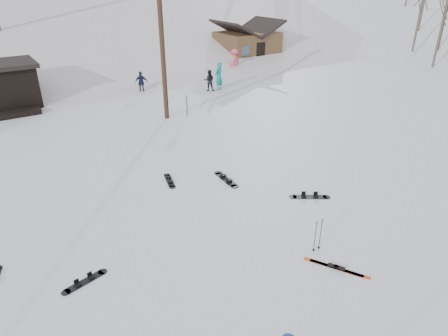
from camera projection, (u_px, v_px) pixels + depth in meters
ground at (323, 265)px, 11.28m from camera, size 200.00×200.00×0.00m
ski_slope at (34, 122)px, 57.75m from camera, size 60.00×85.24×65.97m
ridge_right at (262, 86)px, 72.39m from camera, size 45.66×93.98×54.59m
treeline_right at (287, 27)px, 60.56m from camera, size 20.00×60.00×10.00m
utility_pole at (161, 32)px, 20.69m from camera, size 2.00×0.26×9.00m
utility_pole_right at (448, 4)px, 38.79m from camera, size 2.00×0.26×9.00m
trail_sign at (187, 95)px, 22.42m from camera, size 0.50×0.09×1.85m
lift_hut at (9, 86)px, 23.88m from camera, size 3.40×4.10×2.75m
cabin at (247, 46)px, 36.03m from camera, size 5.39×4.40×3.77m
hero_skis at (336, 268)px, 11.15m from camera, size 0.99×1.68×0.10m
ski_poles at (318, 235)px, 11.66m from camera, size 0.29×0.08×1.06m
board_scatter_a at (85, 281)px, 10.66m from camera, size 1.29×0.50×0.09m
board_scatter_b at (170, 181)px, 15.82m from camera, size 0.53×1.32×0.09m
board_scatter_d at (310, 197)px, 14.69m from camera, size 1.30×0.98×0.11m
board_scatter_f at (226, 179)px, 15.93m from camera, size 0.40×1.65×0.12m
skier_teal at (219, 76)px, 27.75m from camera, size 0.83×0.70×1.92m
skier_dark at (209, 80)px, 27.65m from camera, size 0.89×0.85×1.45m
skier_pink at (234, 61)px, 32.43m from camera, size 1.42×1.13×1.93m
skier_navy at (141, 82)px, 27.06m from camera, size 0.95×0.69×1.49m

